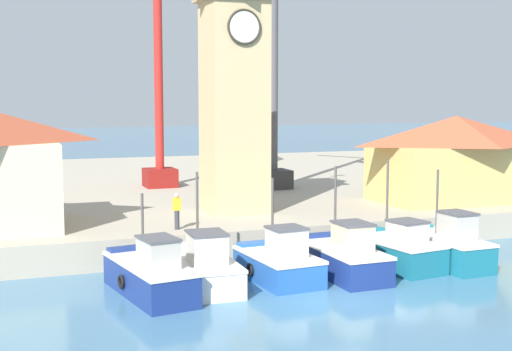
{
  "coord_description": "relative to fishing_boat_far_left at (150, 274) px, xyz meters",
  "views": [
    {
      "loc": [
        -11.55,
        -21.9,
        7.12
      ],
      "look_at": [
        -0.02,
        9.02,
        3.5
      ],
      "focal_mm": 50.0,
      "sensor_mm": 36.0,
      "label": 1
    }
  ],
  "objects": [
    {
      "name": "port_crane_far",
      "position": [
        11.67,
        17.4,
        8.46
      ],
      "size": [
        2.02,
        8.81,
        20.06
      ],
      "color": "#353539",
      "rests_on": "quay_wharf"
    },
    {
      "name": "port_crane_near",
      "position": [
        5.12,
        20.7,
        7.51
      ],
      "size": [
        4.26,
        7.88,
        18.19
      ],
      "color": "maroon",
      "rests_on": "quay_wharf"
    },
    {
      "name": "warehouse_right",
      "position": [
        19.22,
        8.53,
        2.99
      ],
      "size": [
        9.23,
        5.53,
        4.79
      ],
      "color": "tan",
      "rests_on": "quay_wharf"
    },
    {
      "name": "fishing_boat_left_inner",
      "position": [
        5.14,
        0.32,
        -0.04
      ],
      "size": [
        2.45,
        4.3,
        3.98
      ],
      "color": "#2356A8",
      "rests_on": "ground"
    },
    {
      "name": "fishing_boat_left_outer",
      "position": [
        2.09,
        0.52,
        -0.04
      ],
      "size": [
        2.36,
        5.01,
        4.3
      ],
      "color": "silver",
      "rests_on": "ground"
    },
    {
      "name": "fishing_boat_center",
      "position": [
        10.55,
        0.62,
        -0.03
      ],
      "size": [
        2.7,
        4.7,
        4.53
      ],
      "color": "#196B7F",
      "rests_on": "ground"
    },
    {
      "name": "dock_worker_near_tower",
      "position": [
        2.37,
        5.44,
        1.38
      ],
      "size": [
        0.34,
        0.22,
        1.62
      ],
      "color": "#33333D",
      "rests_on": "quay_wharf"
    },
    {
      "name": "fishing_boat_far_left",
      "position": [
        0.0,
        0.0,
        0.0
      ],
      "size": [
        2.66,
        5.37,
        3.64
      ],
      "color": "navy",
      "rests_on": "ground"
    },
    {
      "name": "quay_wharf",
      "position": [
        6.35,
        24.06,
        -0.13
      ],
      "size": [
        120.0,
        40.0,
        1.31
      ],
      "primitive_type": "cube",
      "color": "#A89E89",
      "rests_on": "ground"
    },
    {
      "name": "clock_tower",
      "position": [
        6.31,
        9.14,
        7.53
      ],
      "size": [
        3.38,
        3.38,
        14.82
      ],
      "color": "tan",
      "rests_on": "quay_wharf"
    },
    {
      "name": "fishing_boat_mid_left",
      "position": [
        7.85,
        0.16,
        -0.01
      ],
      "size": [
        2.15,
        5.03,
        4.36
      ],
      "color": "navy",
      "rests_on": "ground"
    },
    {
      "name": "fishing_boat_mid_right",
      "position": [
        12.78,
        0.24,
        0.04
      ],
      "size": [
        1.99,
        4.82,
        4.04
      ],
      "color": "#196B7F",
      "rests_on": "ground"
    },
    {
      "name": "ground_plane",
      "position": [
        6.35,
        -2.96,
        -0.78
      ],
      "size": [
        300.0,
        300.0,
        0.0
      ],
      "primitive_type": "plane",
      "color": "teal"
    }
  ]
}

